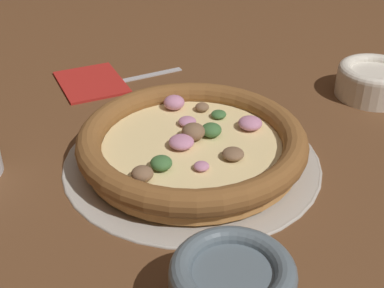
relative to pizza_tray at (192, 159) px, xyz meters
name	(u,v)px	position (x,y,z in m)	size (l,w,h in m)	color
ground_plane	(192,162)	(0.00, 0.00, 0.00)	(3.00, 3.00, 0.00)	brown
pizza_tray	(192,159)	(0.00, 0.00, 0.00)	(0.33, 0.33, 0.01)	#B7B2A8
pizza	(192,143)	(0.00, 0.00, 0.02)	(0.29, 0.29, 0.04)	#BC7F42
bowl_far	(374,80)	(-0.23, 0.25, 0.02)	(0.11, 0.11, 0.05)	silver
napkin	(91,81)	(-0.20, -0.20, 0.00)	(0.16, 0.15, 0.01)	#B2231E
fork	(128,79)	(-0.22, -0.14, 0.00)	(0.12, 0.15, 0.00)	#B7B7BC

